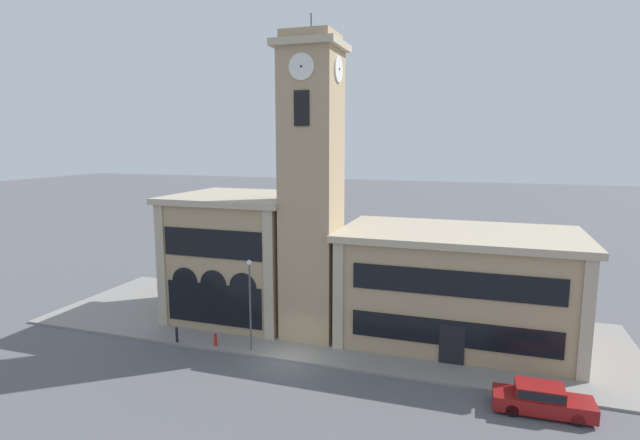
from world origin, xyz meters
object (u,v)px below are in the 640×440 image
Objects in this scene: parked_car_near at (542,399)px; bollard at (177,335)px; street_lamp at (250,292)px; fire_hydrant at (215,340)px.

bollard is (-22.65, 1.68, -0.11)m from parked_car_near.
street_lamp is at bearing 171.80° from parked_car_near.
parked_car_near is at bearing -6.89° from street_lamp.
street_lamp is at bearing 2.72° from fire_hydrant.
bollard reaches higher than fire_hydrant.
parked_car_near is at bearing -4.25° from bollard.
parked_car_near is at bearing -5.65° from fire_hydrant.
bollard is at bearing -174.26° from fire_hydrant.
parked_car_near is 5.57× the size of fire_hydrant.
bollard is at bearing -175.70° from street_lamp.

